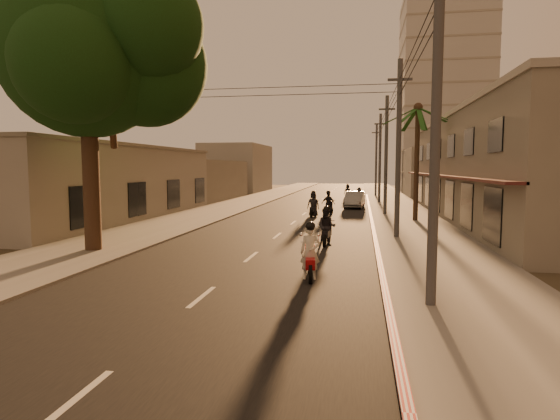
# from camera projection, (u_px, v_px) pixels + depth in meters

# --- Properties ---
(ground) EXTENTS (160.00, 160.00, 0.00)m
(ground) POSITION_uv_depth(u_px,v_px,m) (238.00, 268.00, 17.09)
(ground) COLOR #383023
(ground) RESTS_ON ground
(road) EXTENTS (10.00, 140.00, 0.02)m
(road) POSITION_uv_depth(u_px,v_px,m) (304.00, 214.00, 36.72)
(road) COLOR black
(road) RESTS_ON ground
(sidewalk_right) EXTENTS (5.00, 140.00, 0.12)m
(sidewalk_right) POSITION_uv_depth(u_px,v_px,m) (402.00, 215.00, 35.43)
(sidewalk_right) COLOR slate
(sidewalk_right) RESTS_ON ground
(sidewalk_left) EXTENTS (5.00, 140.00, 0.12)m
(sidewalk_left) POSITION_uv_depth(u_px,v_px,m) (213.00, 212.00, 37.99)
(sidewalk_left) COLOR slate
(sidewalk_left) RESTS_ON ground
(curb_stripe) EXTENTS (0.20, 60.00, 0.20)m
(curb_stripe) POSITION_uv_depth(u_px,v_px,m) (372.00, 221.00, 30.93)
(curb_stripe) COLOR red
(curb_stripe) RESTS_ON ground
(shophouse_row) EXTENTS (8.80, 34.20, 7.30)m
(shophouse_row) POSITION_uv_depth(u_px,v_px,m) (503.00, 167.00, 32.05)
(shophouse_row) COLOR gray
(shophouse_row) RESTS_ON ground
(left_building) EXTENTS (8.20, 24.20, 5.20)m
(left_building) POSITION_uv_depth(u_px,v_px,m) (97.00, 182.00, 32.98)
(left_building) COLOR gray
(left_building) RESTS_ON ground
(distant_tower) EXTENTS (12.10, 12.10, 28.00)m
(distant_tower) POSITION_uv_depth(u_px,v_px,m) (443.00, 96.00, 68.04)
(distant_tower) COLOR #B7B5B2
(distant_tower) RESTS_ON ground
(broadleaf_tree) EXTENTS (9.60, 8.70, 12.10)m
(broadleaf_tree) POSITION_uv_depth(u_px,v_px,m) (97.00, 52.00, 19.55)
(broadleaf_tree) COLOR black
(broadleaf_tree) RESTS_ON ground
(palm_tree) EXTENTS (5.00, 5.00, 8.20)m
(palm_tree) POSITION_uv_depth(u_px,v_px,m) (418.00, 114.00, 30.78)
(palm_tree) COLOR black
(palm_tree) RESTS_ON ground
(utility_poles) EXTENTS (1.20, 48.26, 9.00)m
(utility_poles) POSITION_uv_depth(u_px,v_px,m) (387.00, 129.00, 35.07)
(utility_poles) COLOR #38383A
(utility_poles) RESTS_ON ground
(filler_right) EXTENTS (8.00, 14.00, 6.00)m
(filler_right) POSITION_uv_depth(u_px,v_px,m) (439.00, 173.00, 58.59)
(filler_right) COLOR gray
(filler_right) RESTS_ON ground
(filler_left_near) EXTENTS (8.00, 14.00, 4.40)m
(filler_left_near) POSITION_uv_depth(u_px,v_px,m) (196.00, 180.00, 52.64)
(filler_left_near) COLOR gray
(filler_left_near) RESTS_ON ground
(filler_left_far) EXTENTS (8.00, 14.00, 7.00)m
(filler_left_far) POSITION_uv_depth(u_px,v_px,m) (237.00, 168.00, 70.18)
(filler_left_far) COLOR gray
(filler_left_far) RESTS_ON ground
(scooter_red) EXTENTS (0.83, 1.95, 1.92)m
(scooter_red) POSITION_uv_depth(u_px,v_px,m) (310.00, 254.00, 15.24)
(scooter_red) COLOR black
(scooter_red) RESTS_ON ground
(scooter_mid_a) EXTENTS (0.97, 1.91, 1.88)m
(scooter_mid_a) POSITION_uv_depth(u_px,v_px,m) (327.00, 227.00, 21.89)
(scooter_mid_a) COLOR black
(scooter_mid_a) RESTS_ON ground
(scooter_mid_b) EXTENTS (1.27, 1.90, 1.91)m
(scooter_mid_b) POSITION_uv_depth(u_px,v_px,m) (328.00, 204.00, 35.57)
(scooter_mid_b) COLOR black
(scooter_mid_b) RESTS_ON ground
(scooter_far_a) EXTENTS (1.01, 1.98, 1.95)m
(scooter_far_a) POSITION_uv_depth(u_px,v_px,m) (313.00, 205.00, 34.49)
(scooter_far_a) COLOR black
(scooter_far_a) RESTS_ON ground
(scooter_far_b) EXTENTS (1.37, 1.79, 1.79)m
(scooter_far_b) POSITION_uv_depth(u_px,v_px,m) (359.00, 197.00, 44.13)
(scooter_far_b) COLOR black
(scooter_far_b) RESTS_ON ground
(parked_car) EXTENTS (2.30, 4.74, 1.48)m
(parked_car) POSITION_uv_depth(u_px,v_px,m) (355.00, 200.00, 42.19)
(parked_car) COLOR gray
(parked_car) RESTS_ON ground
(scooter_far_c) EXTENTS (0.93, 1.78, 1.75)m
(scooter_far_c) POSITION_uv_depth(u_px,v_px,m) (348.00, 192.00, 54.12)
(scooter_far_c) COLOR black
(scooter_far_c) RESTS_ON ground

